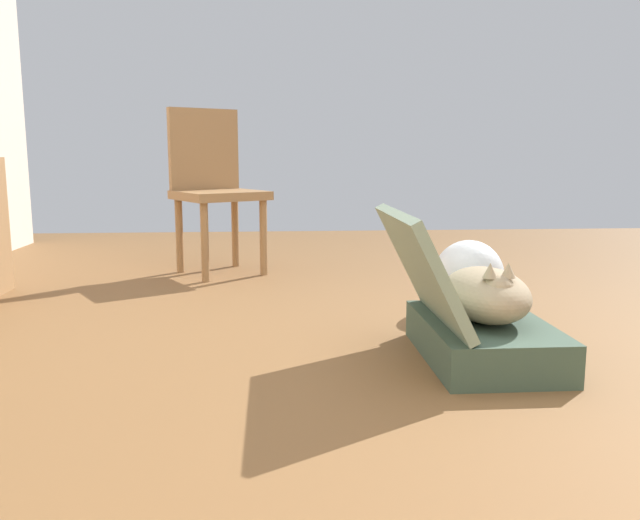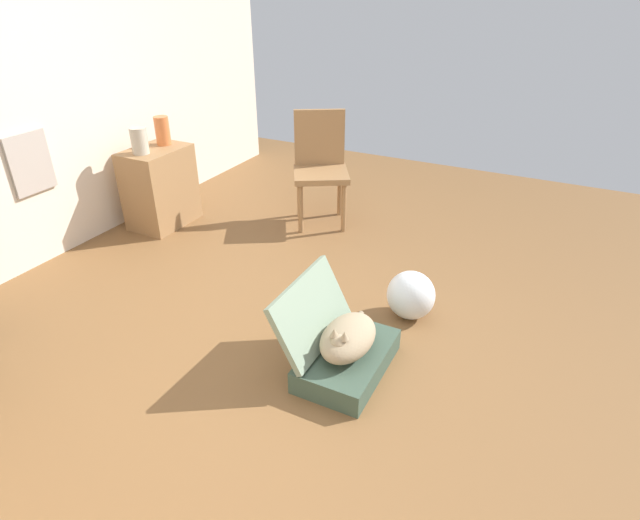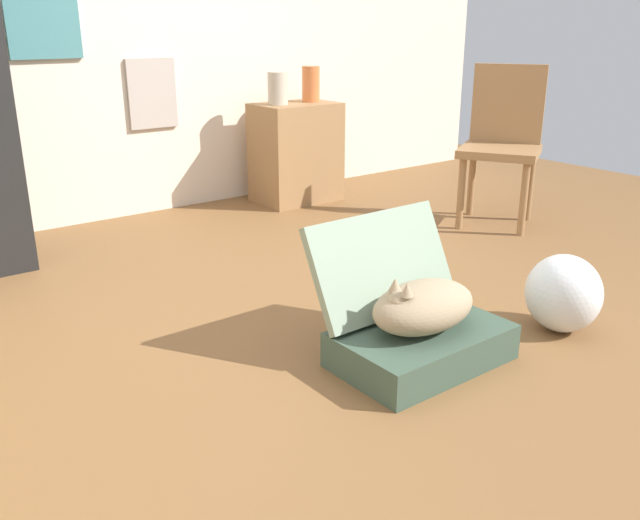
% 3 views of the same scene
% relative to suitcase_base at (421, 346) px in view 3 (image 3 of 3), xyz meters
% --- Properties ---
extents(ground_plane, '(7.68, 7.68, 0.00)m').
position_rel_suitcase_base_xyz_m(ground_plane, '(-0.01, 0.45, -0.07)').
color(ground_plane, brown).
rests_on(ground_plane, ground).
extents(wall_back, '(6.40, 0.15, 2.60)m').
position_rel_suitcase_base_xyz_m(wall_back, '(-0.01, 2.71, 1.23)').
color(wall_back, beige).
rests_on(wall_back, ground).
extents(suitcase_base, '(0.64, 0.41, 0.14)m').
position_rel_suitcase_base_xyz_m(suitcase_base, '(0.00, 0.00, 0.00)').
color(suitcase_base, '#384C3D').
rests_on(suitcase_base, ground).
extents(suitcase_lid, '(0.64, 0.22, 0.38)m').
position_rel_suitcase_base_xyz_m(suitcase_lid, '(0.00, 0.23, 0.26)').
color(suitcase_lid, gray).
rests_on(suitcase_lid, suitcase_base).
extents(cat, '(0.52, 0.28, 0.22)m').
position_rel_suitcase_base_xyz_m(cat, '(-0.01, 0.00, 0.16)').
color(cat, '#998466').
rests_on(cat, suitcase_base).
extents(plastic_bag_white, '(0.30, 0.32, 0.33)m').
position_rel_suitcase_base_xyz_m(plastic_bag_white, '(0.67, -0.15, 0.09)').
color(plastic_bag_white, silver).
rests_on(plastic_bag_white, ground).
extents(side_table, '(0.57, 0.40, 0.69)m').
position_rel_suitcase_base_xyz_m(side_table, '(1.07, 2.30, 0.28)').
color(side_table, olive).
rests_on(side_table, ground).
extents(vase_tall, '(0.14, 0.14, 0.22)m').
position_rel_suitcase_base_xyz_m(vase_tall, '(0.93, 2.31, 0.73)').
color(vase_tall, '#B7AD99').
rests_on(vase_tall, side_table).
extents(vase_short, '(0.12, 0.12, 0.24)m').
position_rel_suitcase_base_xyz_m(vase_short, '(1.21, 2.31, 0.74)').
color(vase_short, '#CC6B38').
rests_on(vase_short, side_table).
extents(chair, '(0.63, 0.63, 0.98)m').
position_rel_suitcase_base_xyz_m(chair, '(1.78, 1.07, 0.46)').
color(chair, olive).
rests_on(chair, ground).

